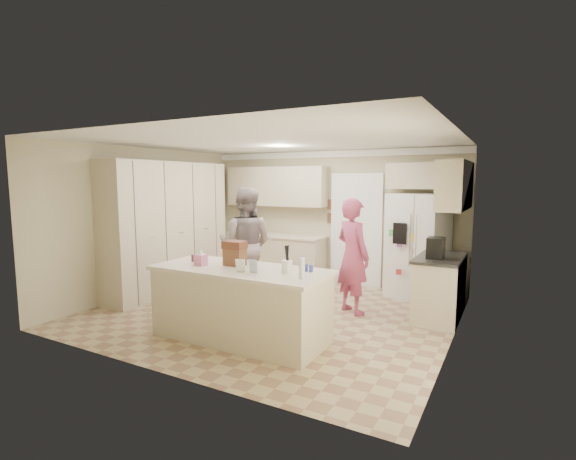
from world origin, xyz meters
The scene contains 41 objects.
floor centered at (0.00, 0.00, -0.01)m, with size 5.20×4.60×0.02m, color tan.
ceiling centered at (0.00, 0.00, 2.61)m, with size 5.20×4.60×0.02m, color white.
wall_back centered at (0.00, 2.31, 1.30)m, with size 5.20×0.02×2.60m, color #BAB18D.
wall_front centered at (0.00, -2.31, 1.30)m, with size 5.20×0.02×2.60m, color #BAB18D.
wall_left centered at (-2.61, 0.00, 1.30)m, with size 0.02×4.60×2.60m, color #BAB18D.
wall_right centered at (2.61, 0.00, 1.30)m, with size 0.02×4.60×2.60m, color #BAB18D.
crown_back centered at (0.00, 2.26, 2.53)m, with size 5.20×0.08×0.12m, color white.
pantry_bank centered at (-2.30, 0.20, 1.18)m, with size 0.60×2.60×2.35m, color beige.
back_base_cab centered at (-1.15, 2.00, 0.44)m, with size 2.20×0.60×0.88m, color beige.
back_countertop centered at (-1.15, 1.99, 0.90)m, with size 2.24×0.63×0.04m, color beige.
back_upper_cab centered at (-1.15, 2.12, 1.90)m, with size 2.20×0.35×0.80m, color beige.
doorway_opening centered at (0.55, 2.28, 1.05)m, with size 0.90×0.06×2.10m, color black.
doorway_casing centered at (0.55, 2.24, 1.05)m, with size 1.02×0.03×2.22m, color white.
wall_frame_upper centered at (0.02, 2.27, 1.55)m, with size 0.15×0.02×0.20m, color brown.
wall_frame_lower centered at (0.02, 2.27, 1.28)m, with size 0.15×0.02×0.20m, color brown.
refrigerator centered at (1.77, 1.91, 0.90)m, with size 0.90×0.70×1.80m, color white.
fridge_seam centered at (1.77, 1.56, 0.90)m, with size 0.01×0.02×1.78m, color gray.
fridge_dispenser centered at (1.55, 1.55, 1.15)m, with size 0.22×0.03×0.35m, color black.
fridge_handle_l centered at (1.72, 1.54, 1.05)m, with size 0.02×0.02×0.85m, color silver.
fridge_handle_r centered at (1.82, 1.54, 1.05)m, with size 0.02×0.02×0.85m, color silver.
over_fridge_cab centered at (1.65, 2.12, 2.10)m, with size 0.95×0.35×0.45m, color beige.
right_base_cab centered at (2.30, 1.00, 0.44)m, with size 0.60×1.20×0.88m, color beige.
right_countertop centered at (2.29, 1.00, 0.90)m, with size 0.63×1.24×0.04m, color #2D2B28.
right_upper_cab centered at (2.43, 1.20, 1.95)m, with size 0.35×1.50×0.70m, color beige.
coffee_maker centered at (2.25, 0.80, 1.07)m, with size 0.22×0.28×0.30m, color black.
island_base centered at (0.20, -1.10, 0.44)m, with size 2.20×0.90×0.88m, color beige.
island_top centered at (0.20, -1.10, 0.90)m, with size 2.28×0.96×0.05m, color beige.
utensil_crock centered at (0.85, -1.05, 1.00)m, with size 0.13×0.13×0.15m, color white.
tissue_box centered at (-0.35, -1.20, 1.00)m, with size 0.13×0.13×0.14m, color pink.
tissue_plume centered at (-0.35, -1.20, 1.10)m, with size 0.08×0.08×0.08m, color white.
dollhouse_body centered at (0.05, -1.00, 1.04)m, with size 0.26×0.18×0.22m, color brown.
dollhouse_roof centered at (0.05, -1.00, 1.20)m, with size 0.28×0.20×0.10m, color #592D1E.
jam_jar centered at (-0.60, -1.05, 0.97)m, with size 0.07×0.07×0.09m, color #59263F.
greeting_card_a centered at (0.35, -1.30, 1.01)m, with size 0.12×0.01×0.16m, color white.
greeting_card_b centered at (0.50, -1.25, 1.01)m, with size 0.12×0.01×0.16m, color silver.
water_bottle centered at (1.15, -1.25, 1.04)m, with size 0.07×0.07×0.24m, color silver.
shaker_salt centered at (1.02, -0.88, 0.97)m, with size 0.05×0.05×0.09m, color #383A9C.
shaker_pepper centered at (1.09, -0.88, 0.97)m, with size 0.05×0.05×0.09m, color #383A9C.
teen_boy centered at (-0.73, 0.38, 0.95)m, with size 0.93×0.72×1.91m, color gray.
teen_girl centered at (1.08, 0.61, 0.88)m, with size 0.64×0.42×1.76m, color #C64F6A.
fridge_magnets centered at (1.77, 1.55, 0.90)m, with size 0.76×0.02×1.44m, color tan, non-canonical shape.
Camera 1 is at (3.21, -5.34, 2.02)m, focal length 26.00 mm.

